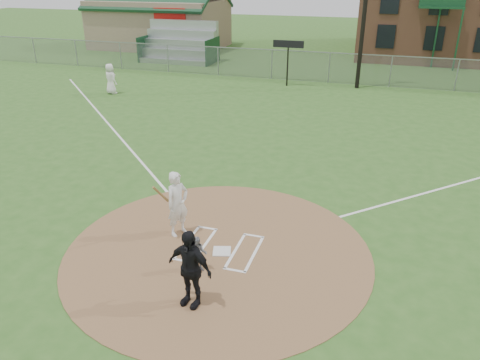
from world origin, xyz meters
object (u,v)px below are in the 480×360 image
(batter_at_plate, at_px, (178,204))
(home_plate, at_px, (222,251))
(umpire, at_px, (190,268))
(catcher, at_px, (198,254))
(ondeck_player, at_px, (111,79))

(batter_at_plate, bearing_deg, home_plate, -19.75)
(home_plate, distance_m, umpire, 2.44)
(catcher, xyz_separation_m, umpire, (0.33, -1.25, 0.48))
(ondeck_player, bearing_deg, umpire, 150.93)
(catcher, bearing_deg, home_plate, 56.93)
(home_plate, height_order, umpire, umpire)
(ondeck_player, relative_size, batter_at_plate, 0.94)
(home_plate, height_order, ondeck_player, ondeck_player)
(umpire, distance_m, batter_at_plate, 3.20)
(ondeck_player, height_order, batter_at_plate, batter_at_plate)
(umpire, relative_size, batter_at_plate, 0.99)
(catcher, relative_size, umpire, 0.51)
(home_plate, xyz_separation_m, catcher, (-0.28, -1.00, 0.47))
(home_plate, xyz_separation_m, umpire, (0.05, -2.25, 0.95))
(batter_at_plate, bearing_deg, umpire, -60.66)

